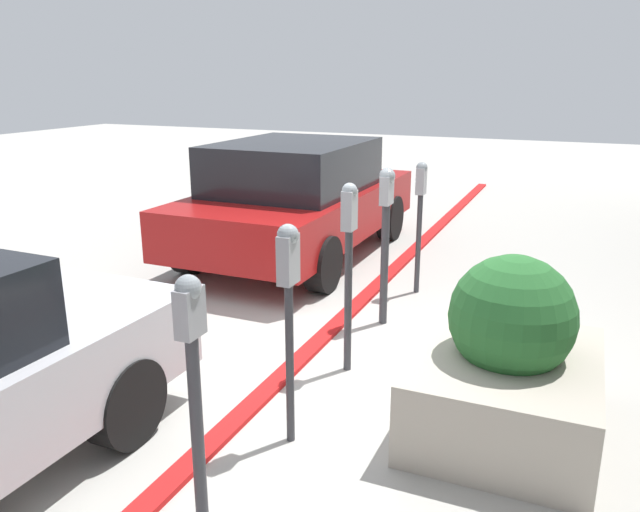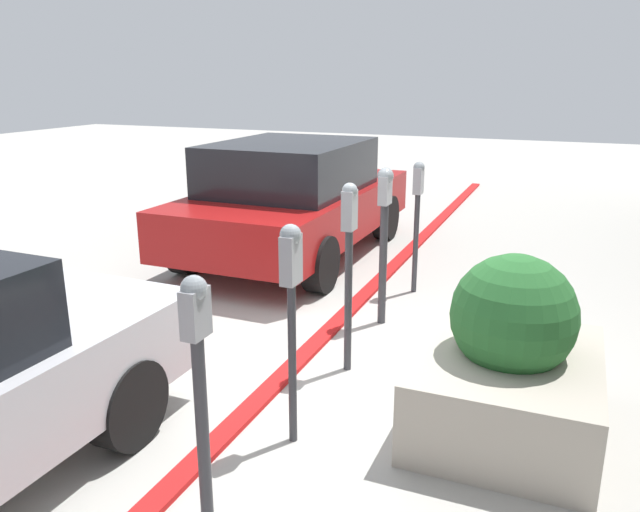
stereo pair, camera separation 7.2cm
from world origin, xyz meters
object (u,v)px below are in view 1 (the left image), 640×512
at_px(planter_box, 507,365).
at_px(parked_car_middle, 297,198).
at_px(parking_meter_nearest, 193,368).
at_px(parking_meter_second, 289,289).
at_px(parking_meter_middle, 349,249).
at_px(parking_meter_fourth, 386,223).
at_px(parking_meter_farthest, 420,205).

height_order(planter_box, parked_car_middle, parked_car_middle).
height_order(parking_meter_nearest, parking_meter_second, parking_meter_second).
height_order(parking_meter_middle, parked_car_middle, parking_meter_middle).
height_order(parking_meter_nearest, planter_box, parking_meter_nearest).
bearing_deg(parking_meter_second, parked_car_middle, 24.63).
bearing_deg(planter_box, parking_meter_nearest, 140.85).
relative_size(parking_meter_nearest, parking_meter_fourth, 0.94).
xyz_separation_m(parking_meter_middle, parking_meter_farthest, (2.10, -0.03, -0.04)).
bearing_deg(parking_meter_fourth, parked_car_middle, 44.41).
relative_size(planter_box, parked_car_middle, 0.36).
distance_m(parking_meter_middle, parked_car_middle, 3.46).
bearing_deg(parking_meter_nearest, parked_car_middle, 19.68).
height_order(parking_meter_nearest, parking_meter_fourth, parking_meter_fourth).
relative_size(parking_meter_farthest, parked_car_middle, 0.36).
height_order(parking_meter_fourth, planter_box, parking_meter_fourth).
bearing_deg(parking_meter_second, planter_box, -61.44).
height_order(parking_meter_middle, parking_meter_farthest, parking_meter_middle).
relative_size(parking_meter_middle, planter_box, 1.06).
height_order(parking_meter_nearest, parking_meter_middle, parking_meter_middle).
bearing_deg(parking_meter_nearest, parking_meter_second, -3.78).
relative_size(parking_meter_second, parking_meter_farthest, 1.02).
xyz_separation_m(parking_meter_nearest, parked_car_middle, (5.02, 1.79, -0.17)).
distance_m(parking_meter_nearest, parking_meter_middle, 2.10).
distance_m(parking_meter_nearest, parked_car_middle, 5.33).
distance_m(parking_meter_second, parking_meter_middle, 1.13).
distance_m(parking_meter_nearest, parking_meter_fourth, 3.18).
xyz_separation_m(parking_meter_fourth, parked_car_middle, (1.84, 1.80, -0.22)).
relative_size(parking_meter_nearest, parking_meter_second, 0.97).
bearing_deg(parked_car_middle, parking_meter_fourth, -135.25).
relative_size(parking_meter_middle, parking_meter_farthest, 1.07).
distance_m(parking_meter_fourth, parked_car_middle, 2.58).
relative_size(parking_meter_nearest, parking_meter_middle, 0.92).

